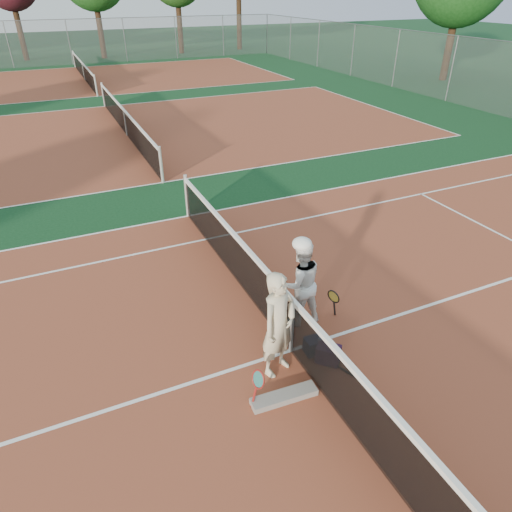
# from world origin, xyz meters

# --- Properties ---
(ground) EXTENTS (130.00, 130.00, 0.00)m
(ground) POSITION_xyz_m (0.00, 0.00, 0.00)
(ground) COLOR #0E3318
(ground) RESTS_ON ground
(court_main) EXTENTS (23.77, 10.97, 0.01)m
(court_main) POSITION_xyz_m (0.00, 0.00, 0.00)
(court_main) COLOR brown
(court_main) RESTS_ON ground
(court_far_a) EXTENTS (23.77, 10.97, 0.01)m
(court_far_a) POSITION_xyz_m (0.00, 13.50, 0.00)
(court_far_a) COLOR brown
(court_far_a) RESTS_ON ground
(court_far_b) EXTENTS (23.77, 10.97, 0.01)m
(court_far_b) POSITION_xyz_m (0.00, 27.00, 0.00)
(court_far_b) COLOR brown
(court_far_b) RESTS_ON ground
(net_main) EXTENTS (0.10, 10.98, 1.02)m
(net_main) POSITION_xyz_m (0.00, 0.00, 0.51)
(net_main) COLOR black
(net_main) RESTS_ON ground
(net_far_a) EXTENTS (0.10, 10.98, 1.02)m
(net_far_a) POSITION_xyz_m (0.00, 13.50, 0.51)
(net_far_a) COLOR black
(net_far_a) RESTS_ON ground
(net_far_b) EXTENTS (0.10, 10.98, 1.02)m
(net_far_b) POSITION_xyz_m (0.00, 27.00, 0.51)
(net_far_b) COLOR black
(net_far_b) RESTS_ON ground
(fence_back) EXTENTS (32.00, 0.06, 3.00)m
(fence_back) POSITION_xyz_m (0.00, 34.00, 1.50)
(fence_back) COLOR slate
(fence_back) RESTS_ON ground
(player_a) EXTENTS (0.74, 0.63, 1.72)m
(player_a) POSITION_xyz_m (-0.38, -0.27, 0.86)
(player_a) COLOR beige
(player_a) RESTS_ON ground
(player_b) EXTENTS (0.80, 0.65, 1.58)m
(player_b) POSITION_xyz_m (0.48, 0.64, 0.79)
(player_b) COLOR white
(player_b) RESTS_ON ground
(racket_red) EXTENTS (0.25, 0.31, 0.59)m
(racket_red) POSITION_xyz_m (-0.93, -0.75, 0.29)
(racket_red) COLOR maroon
(racket_red) RESTS_ON ground
(racket_black_held) EXTENTS (0.27, 0.32, 0.59)m
(racket_black_held) POSITION_xyz_m (1.06, 0.45, 0.29)
(racket_black_held) COLOR black
(racket_black_held) RESTS_ON ground
(racket_spare) EXTENTS (0.46, 0.66, 0.03)m
(racket_spare) POSITION_xyz_m (0.44, -0.50, 0.01)
(racket_spare) COLOR black
(racket_spare) RESTS_ON ground
(sports_bag_navy) EXTENTS (0.36, 0.26, 0.27)m
(sports_bag_navy) POSITION_xyz_m (0.34, -0.18, 0.14)
(sports_bag_navy) COLOR black
(sports_bag_navy) RESTS_ON ground
(sports_bag_purple) EXTENTS (0.43, 0.43, 0.29)m
(sports_bag_purple) POSITION_xyz_m (0.41, -0.45, 0.15)
(sports_bag_purple) COLOR black
(sports_bag_purple) RESTS_ON ground
(net_cover_canvas) EXTENTS (0.99, 0.29, 0.10)m
(net_cover_canvas) POSITION_xyz_m (-0.57, -0.85, 0.05)
(net_cover_canvas) COLOR slate
(net_cover_canvas) RESTS_ON ground
(water_bottle) EXTENTS (0.09, 0.09, 0.30)m
(water_bottle) POSITION_xyz_m (0.40, -0.24, 0.15)
(water_bottle) COLOR #C9E3FF
(water_bottle) RESTS_ON ground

